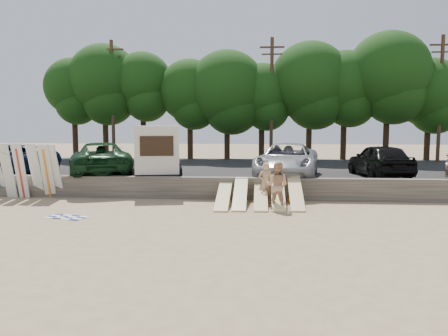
{
  "coord_description": "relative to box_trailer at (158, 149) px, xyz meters",
  "views": [
    {
      "loc": [
        1.16,
        -16.63,
        3.39
      ],
      "look_at": [
        -0.45,
        3.0,
        1.42
      ],
      "focal_mm": 35.0,
      "sensor_mm": 36.0,
      "label": 1
    }
  ],
  "objects": [
    {
      "name": "surfboard_low_2",
      "position": [
        5.23,
        -3.75,
        -1.77
      ],
      "size": [
        0.56,
        2.93,
        0.8
      ],
      "primitive_type": "cube",
      "rotation": [
        0.25,
        0.0,
        0.0
      ],
      "color": "beige",
      "rests_on": "ground"
    },
    {
      "name": "car_0",
      "position": [
        -8.24,
        0.24,
        -0.66
      ],
      "size": [
        4.14,
        6.31,
        1.61
      ],
      "primitive_type": "imported",
      "rotation": [
        0.0,
        0.0,
        -0.27
      ],
      "color": "#121F3F",
      "rests_on": "parking_lot"
    },
    {
      "name": "surfboard_low_3",
      "position": [
        5.94,
        -3.76,
        -1.62
      ],
      "size": [
        0.56,
        2.84,
        1.1
      ],
      "primitive_type": "cube",
      "rotation": [
        0.35,
        0.0,
        0.0
      ],
      "color": "beige",
      "rests_on": "ground"
    },
    {
      "name": "beachgoer_a",
      "position": [
        5.43,
        -3.07,
        -1.3
      ],
      "size": [
        0.72,
        0.57,
        1.75
      ],
      "primitive_type": "imported",
      "rotation": [
        0.0,
        0.0,
        3.4
      ],
      "color": "tan",
      "rests_on": "ground"
    },
    {
      "name": "utility_poles",
      "position": [
        6.01,
        10.76,
        3.26
      ],
      "size": [
        25.8,
        0.26,
        9.0
      ],
      "color": "#473321",
      "rests_on": "parking_lot"
    },
    {
      "name": "surfboard_upright_1",
      "position": [
        -6.36,
        -2.85,
        -0.9
      ],
      "size": [
        0.53,
        0.69,
        2.54
      ],
      "primitive_type": "cube",
      "rotation": [
        0.23,
        0.0,
        -0.05
      ],
      "color": "white",
      "rests_on": "ground"
    },
    {
      "name": "surfboard_upright_4",
      "position": [
        -4.53,
        -2.76,
        -0.91
      ],
      "size": [
        0.52,
        0.77,
        2.52
      ],
      "primitive_type": "cube",
      "rotation": [
        0.27,
        0.0,
        0.03
      ],
      "color": "white",
      "rests_on": "ground"
    },
    {
      "name": "surfboard_low_1",
      "position": [
        4.37,
        -3.78,
        -1.66
      ],
      "size": [
        0.56,
        2.87,
        1.02
      ],
      "primitive_type": "cube",
      "rotation": [
        0.32,
        0.0,
        0.0
      ],
      "color": "beige",
      "rests_on": "ground"
    },
    {
      "name": "car_3",
      "position": [
        11.32,
        1.04,
        -0.62
      ],
      "size": [
        2.58,
        5.21,
        1.71
      ],
      "primitive_type": "imported",
      "rotation": [
        0.0,
        0.0,
        3.26
      ],
      "color": "black",
      "rests_on": "parking_lot"
    },
    {
      "name": "surfboard_upright_5",
      "position": [
        -4.2,
        -2.68,
        -0.92
      ],
      "size": [
        0.58,
        0.85,
        2.51
      ],
      "primitive_type": "cube",
      "rotation": [
        0.29,
        0.0,
        -0.11
      ],
      "color": "white",
      "rests_on": "ground"
    },
    {
      "name": "surfboard_upright_2",
      "position": [
        -5.73,
        -2.88,
        -0.89
      ],
      "size": [
        0.56,
        0.61,
        2.56
      ],
      "primitive_type": "cube",
      "rotation": [
        0.19,
        0.0,
        -0.11
      ],
      "color": "white",
      "rests_on": "ground"
    },
    {
      "name": "beach_towel",
      "position": [
        -1.88,
        -6.66,
        -2.16
      ],
      "size": [
        1.85,
        1.85,
        0.0
      ],
      "primitive_type": "plane",
      "rotation": [
        0.0,
        0.0,
        -0.27
      ],
      "color": "white",
      "rests_on": "ground"
    },
    {
      "name": "surfboard_low_4",
      "position": [
        6.68,
        -3.68,
        -1.6
      ],
      "size": [
        0.56,
        2.83,
        1.13
      ],
      "primitive_type": "cube",
      "rotation": [
        0.36,
        0.0,
        0.0
      ],
      "color": "beige",
      "rests_on": "ground"
    },
    {
      "name": "ground",
      "position": [
        4.01,
        -5.24,
        -2.17
      ],
      "size": [
        120.0,
        120.0,
        0.0
      ],
      "primitive_type": "plane",
      "color": "tan",
      "rests_on": "ground"
    },
    {
      "name": "gear_bag",
      "position": [
        6.6,
        -2.84,
        -2.06
      ],
      "size": [
        0.38,
        0.35,
        0.22
      ],
      "primitive_type": "cube",
      "rotation": [
        0.0,
        0.0,
        -0.42
      ],
      "color": "orange",
      "rests_on": "ground"
    },
    {
      "name": "seawall",
      "position": [
        4.01,
        -2.24,
        -1.67
      ],
      "size": [
        44.0,
        0.5,
        1.0
      ],
      "primitive_type": "cube",
      "color": "#6B6356",
      "rests_on": "ground"
    },
    {
      "name": "beachgoer_b",
      "position": [
        5.88,
        -4.46,
        -1.22
      ],
      "size": [
        1.12,
        1.0,
        1.9
      ],
      "primitive_type": "imported",
      "rotation": [
        0.0,
        0.0,
        2.79
      ],
      "color": "tan",
      "rests_on": "ground"
    },
    {
      "name": "surfboard_upright_3",
      "position": [
        -5.12,
        -2.67,
        -0.9
      ],
      "size": [
        0.58,
        0.76,
        2.53
      ],
      "primitive_type": "cube",
      "rotation": [
        0.25,
        0.0,
        -0.12
      ],
      "color": "white",
      "rests_on": "ground"
    },
    {
      "name": "cooler",
      "position": [
        4.3,
        -2.84,
        -2.01
      ],
      "size": [
        0.43,
        0.37,
        0.32
      ],
      "primitive_type": "cube",
      "rotation": [
        0.0,
        0.0,
        -0.21
      ],
      "color": "green",
      "rests_on": "ground"
    },
    {
      "name": "surfboard_low_0",
      "position": [
        3.67,
        -3.87,
        -1.76
      ],
      "size": [
        0.56,
        2.92,
        0.82
      ],
      "primitive_type": "cube",
      "rotation": [
        0.25,
        0.0,
        0.0
      ],
      "color": "beige",
      "rests_on": "ground"
    },
    {
      "name": "car_1",
      "position": [
        -3.19,
        0.52,
        -0.59
      ],
      "size": [
        4.99,
        6.94,
        1.75
      ],
      "primitive_type": "imported",
      "rotation": [
        0.0,
        0.0,
        3.51
      ],
      "color": "#123319",
      "rests_on": "parking_lot"
    },
    {
      "name": "treeline",
      "position": [
        5.01,
        12.25,
        4.28
      ],
      "size": [
        32.39,
        6.71,
        9.55
      ],
      "color": "#382616",
      "rests_on": "parking_lot"
    },
    {
      "name": "car_2",
      "position": [
        6.58,
        0.48,
        -0.6
      ],
      "size": [
        3.84,
        6.64,
        1.74
      ],
      "primitive_type": "imported",
      "rotation": [
        0.0,
        0.0,
        -0.16
      ],
      "color": "#A5A6AA",
      "rests_on": "parking_lot"
    },
    {
      "name": "parking_lot",
      "position": [
        4.01,
        5.26,
        -1.82
      ],
      "size": [
        44.0,
        14.5,
        0.7
      ],
      "primitive_type": "cube",
      "color": "#282828",
      "rests_on": "ground"
    },
    {
      "name": "box_trailer",
      "position": [
        0.0,
        0.0,
        0.0
      ],
      "size": [
        3.0,
        4.45,
        2.62
      ],
      "rotation": [
        0.0,
        0.0,
        0.2
      ],
      "color": "beige",
      "rests_on": "parking_lot"
    }
  ]
}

